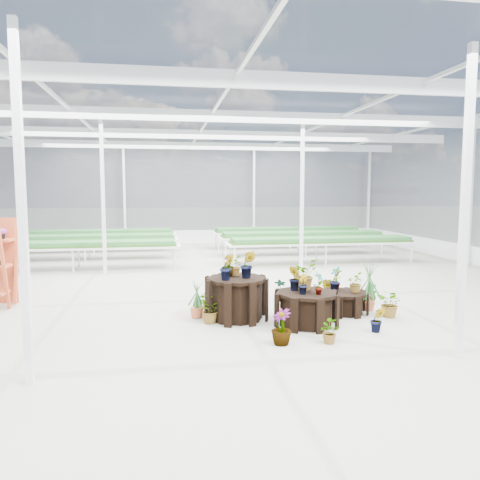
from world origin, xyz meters
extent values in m
plane|color=gray|center=(0.00, 0.00, 0.00)|extent=(24.00, 24.00, 0.00)
cylinder|color=black|center=(0.07, -1.44, 0.40)|extent=(1.57, 1.57, 0.81)
cylinder|color=black|center=(1.27, -2.04, 0.31)|extent=(1.30, 1.30, 0.61)
cylinder|color=black|center=(2.27, -1.34, 0.22)|extent=(1.15, 1.15, 0.43)
imported|color=#275D2B|center=(-0.07, -1.27, 1.03)|extent=(0.27, 0.27, 0.44)
imported|color=#275D2B|center=(0.28, -1.54, 1.07)|extent=(0.35, 0.31, 0.53)
imported|color=#275D2B|center=(0.07, -1.22, 0.99)|extent=(0.30, 0.34, 0.37)
imported|color=#275D2B|center=(-0.14, -1.66, 1.05)|extent=(0.30, 0.26, 0.49)
imported|color=#275D2B|center=(1.10, -1.90, 0.85)|extent=(0.22, 0.27, 0.48)
imported|color=#275D2B|center=(1.42, -2.27, 0.82)|extent=(0.26, 0.25, 0.42)
imported|color=#275D2B|center=(1.28, -1.84, 0.91)|extent=(0.70, 0.69, 0.59)
imported|color=#275D2B|center=(1.16, -2.18, 0.79)|extent=(0.17, 0.21, 0.36)
imported|color=#275D2B|center=(2.13, -1.25, 0.65)|extent=(0.30, 0.28, 0.45)
imported|color=#275D2B|center=(2.47, -1.42, 0.63)|extent=(0.39, 0.42, 0.39)
imported|color=#275D2B|center=(2.22, -1.06, 0.67)|extent=(0.27, 0.30, 0.47)
imported|color=#275D2B|center=(-0.48, -1.63, 0.25)|extent=(0.60, 0.60, 0.51)
imported|color=#275D2B|center=(-0.39, -0.96, 0.28)|extent=(0.45, 0.51, 0.56)
imported|color=#275D2B|center=(0.55, -3.05, 0.29)|extent=(0.44, 0.44, 0.58)
imported|color=#275D2B|center=(1.31, -3.10, 0.19)|extent=(0.39, 0.42, 0.38)
imported|color=#275D2B|center=(2.36, -2.68, 0.23)|extent=(0.31, 0.28, 0.45)
imported|color=#275D2B|center=(3.06, -1.80, 0.27)|extent=(0.61, 0.63, 0.55)
imported|color=#275D2B|center=(3.24, -0.62, 0.23)|extent=(0.28, 0.23, 0.46)
imported|color=#275D2B|center=(2.21, -0.57, 0.28)|extent=(0.38, 0.40, 0.57)
imported|color=#275D2B|center=(1.26, -0.15, 0.25)|extent=(0.32, 0.28, 0.51)
imported|color=#275D2B|center=(0.06, -0.83, 0.34)|extent=(0.47, 0.47, 0.68)
camera|label=1|loc=(-1.29, -10.11, 2.45)|focal=35.00mm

